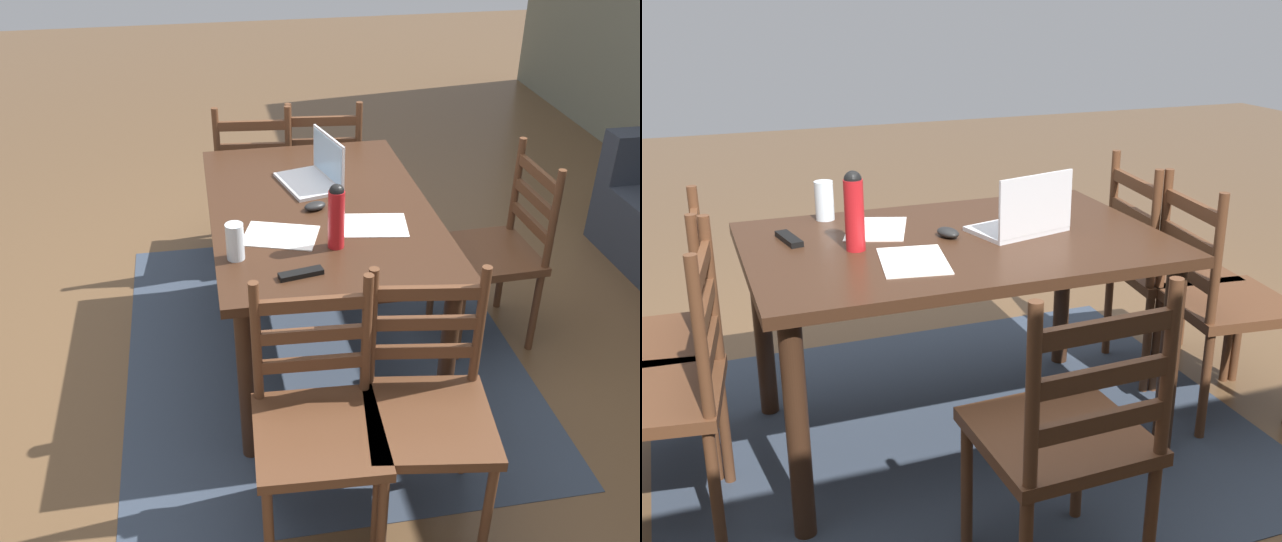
% 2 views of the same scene
% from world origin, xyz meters
% --- Properties ---
extents(ground_plane, '(14.00, 14.00, 0.00)m').
position_xyz_m(ground_plane, '(0.00, 0.00, 0.00)').
color(ground_plane, brown).
extents(area_rug, '(2.20, 1.85, 0.01)m').
position_xyz_m(area_rug, '(0.00, 0.00, 0.00)').
color(area_rug, '#333D4C').
rests_on(area_rug, ground).
extents(dining_table, '(1.45, 0.97, 0.77)m').
position_xyz_m(dining_table, '(0.00, 0.00, 0.67)').
color(dining_table, '#382114').
rests_on(dining_table, ground).
extents(chair_left_near, '(0.48, 0.48, 0.95)m').
position_xyz_m(chair_left_near, '(-1.02, -0.20, 0.46)').
color(chair_left_near, '#56331E').
rests_on(chair_left_near, ground).
extents(chair_right_far, '(0.50, 0.50, 0.95)m').
position_xyz_m(chair_right_far, '(1.02, 0.20, 0.46)').
color(chair_right_far, '#56331E').
rests_on(chair_right_far, ground).
extents(chair_far_head, '(0.46, 0.46, 0.95)m').
position_xyz_m(chair_far_head, '(-0.00, 0.85, 0.46)').
color(chair_far_head, '#56331E').
rests_on(chair_far_head, ground).
extents(chair_right_near, '(0.46, 0.46, 0.95)m').
position_xyz_m(chair_right_near, '(1.02, -0.19, 0.46)').
color(chair_right_near, '#56331E').
rests_on(chair_right_near, ground).
extents(chair_left_far, '(0.48, 0.48, 0.95)m').
position_xyz_m(chair_left_far, '(-1.02, 0.19, 0.46)').
color(chair_left_far, '#56331E').
rests_on(chair_left_far, ground).
extents(laptop, '(0.37, 0.29, 0.23)m').
position_xyz_m(laptop, '(-0.25, 0.03, 0.83)').
color(laptop, silver).
rests_on(laptop, dining_table).
extents(water_bottle, '(0.07, 0.07, 0.27)m').
position_xyz_m(water_bottle, '(0.36, -0.00, 0.91)').
color(water_bottle, red).
rests_on(water_bottle, dining_table).
extents(drinking_glass, '(0.07, 0.07, 0.15)m').
position_xyz_m(drinking_glass, '(0.38, -0.40, 0.85)').
color(drinking_glass, silver).
rests_on(drinking_glass, dining_table).
extents(computer_mouse, '(0.09, 0.11, 0.03)m').
position_xyz_m(computer_mouse, '(0.02, -0.03, 0.79)').
color(computer_mouse, black).
rests_on(computer_mouse, dining_table).
extents(tv_remote, '(0.08, 0.18, 0.02)m').
position_xyz_m(tv_remote, '(0.55, -0.17, 0.78)').
color(tv_remote, black).
rests_on(tv_remote, dining_table).
extents(paper_stack_left, '(0.29, 0.35, 0.00)m').
position_xyz_m(paper_stack_left, '(0.23, -0.21, 0.78)').
color(paper_stack_left, white).
rests_on(paper_stack_left, dining_table).
extents(paper_stack_right, '(0.25, 0.32, 0.00)m').
position_xyz_m(paper_stack_right, '(0.21, 0.18, 0.78)').
color(paper_stack_right, white).
rests_on(paper_stack_right, dining_table).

